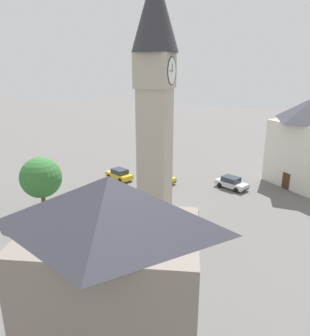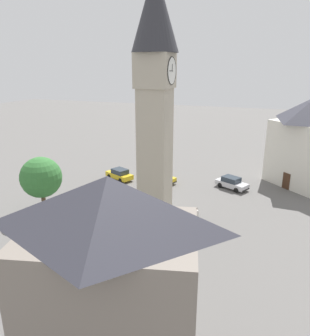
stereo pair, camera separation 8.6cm
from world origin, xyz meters
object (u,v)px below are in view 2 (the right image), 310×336
Objects in this scene: lamp_post at (160,167)px; car_silver_kerb at (232,183)px; clock_tower at (155,82)px; pedestrian at (196,214)px; car_red_corner at (99,245)px; building_terrace_right at (112,284)px; car_blue_kerb at (161,177)px; tree at (41,177)px; car_white_side at (119,174)px.

car_silver_kerb is at bearing 126.26° from lamp_post.
pedestrian is at bearing 96.51° from clock_tower.
car_silver_kerb is 20.91m from car_red_corner.
building_terrace_right is (17.30, 4.34, -8.21)m from clock_tower.
tree is at bearing -31.44° from car_blue_kerb.
tree is at bearing -50.40° from car_silver_kerb.
car_blue_kerb is 1.00× the size of car_white_side.
car_blue_kerb is (-10.56, -3.12, -12.89)m from clock_tower.
car_red_corner is 2.55× the size of pedestrian.
building_terrace_right is at bearing 15.00° from car_blue_kerb.
car_red_corner is 0.76× the size of lamp_post.
building_terrace_right is at bearing 0.50° from pedestrian.
lamp_post reaches higher than car_red_corner.
lamp_post is (5.72, -7.79, 2.97)m from car_silver_kerb.
clock_tower is 13.33m from pedestrian.
car_blue_kerb is at bearing -163.54° from clock_tower.
lamp_post is at bearing 177.71° from car_red_corner.
pedestrian is (11.08, -2.00, 0.25)m from car_silver_kerb.
lamp_post is (-23.14, -5.95, -1.71)m from building_terrace_right.
pedestrian is 8.35m from lamp_post.
car_red_corner is (19.18, -8.33, 0.00)m from car_silver_kerb.
building_terrace_right is 23.96m from lamp_post.
car_silver_kerb is (-11.56, 6.19, -12.89)m from clock_tower.
clock_tower is at bearing -165.91° from building_terrace_right.
car_red_corner is at bearing -146.18° from building_terrace_right.
car_blue_kerb is 29.22m from building_terrace_right.
pedestrian reaches higher than car_silver_kerb.
car_blue_kerb is 5.78m from lamp_post.
tree is (3.48, -15.60, 3.08)m from pedestrian.
car_red_corner is at bearing -23.49° from car_silver_kerb.
pedestrian is at bearing -10.25° from car_silver_kerb.
car_blue_kerb is 12.45m from pedestrian.
tree is at bearing -47.96° from lamp_post.
clock_tower is 5.23× the size of car_white_side.
car_white_side is (-9.68, -8.86, -12.89)m from clock_tower.
tree reaches higher than car_blue_kerb.
building_terrace_right is (27.86, 7.46, 4.69)m from car_blue_kerb.
car_silver_kerb is at bearing 96.13° from car_blue_kerb.
car_red_corner is at bearing 63.51° from tree.
building_terrace_right is at bearing -3.66° from car_silver_kerb.
building_terrace_right reaches higher than car_white_side.
building_terrace_right reaches higher than car_silver_kerb.
clock_tower reaches higher than building_terrace_right.
car_blue_kerb is at bearing -162.20° from lamp_post.
car_silver_kerb is 2.63× the size of pedestrian.
clock_tower is at bearing 104.74° from tree.
car_white_side is (0.87, -5.74, 0.00)m from car_blue_kerb.
building_terrace_right reaches higher than car_blue_kerb.
car_blue_kerb and car_red_corner have the same top height.
pedestrian reaches higher than car_red_corner.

